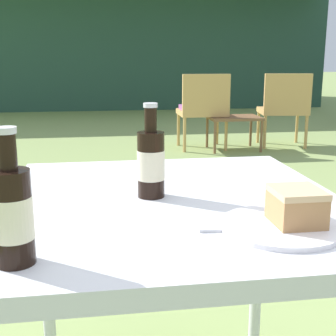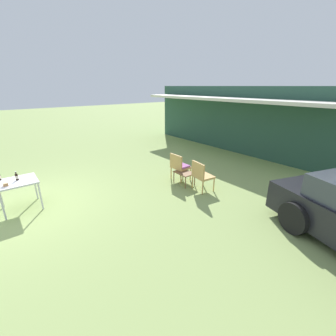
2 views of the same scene
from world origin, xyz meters
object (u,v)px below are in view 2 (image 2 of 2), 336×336
cake_on_plate (6,185)px  patio_table (17,184)px  wicker_chair_plain (201,174)px  cola_bottle_near (17,177)px  garden_side_table (184,173)px  wicker_chair_cushioned (179,165)px

cake_on_plate → patio_table: bearing=129.5°
wicker_chair_plain → cola_bottle_near: cola_bottle_near is taller
wicker_chair_plain → cola_bottle_near: 4.77m
wicker_chair_plain → patio_table: (-2.04, -4.30, 0.17)m
patio_table → cake_on_plate: 0.31m
cola_bottle_near → patio_table: bearing=-24.4°
garden_side_table → wicker_chair_cushioned: bearing=164.1°
wicker_chair_plain → cake_on_plate: 4.90m
wicker_chair_plain → cola_bottle_near: size_ratio=3.96×
wicker_chair_cushioned → wicker_chair_plain: same height
wicker_chair_plain → garden_side_table: wicker_chair_plain is taller
wicker_chair_plain → wicker_chair_cushioned: bearing=7.4°
wicker_chair_cushioned → patio_table: wicker_chair_cushioned is taller
patio_table → cake_on_plate: size_ratio=3.59×
wicker_chair_plain → patio_table: 4.76m
wicker_chair_plain → garden_side_table: bearing=15.6°
garden_side_table → patio_table: (-1.40, -4.22, 0.33)m
wicker_chair_cushioned → wicker_chair_plain: (0.99, -0.02, 0.01)m
garden_side_table → wicker_chair_plain: bearing=7.1°
cake_on_plate → cola_bottle_near: bearing=133.7°
wicker_chair_cushioned → cola_bottle_near: size_ratio=3.96×
garden_side_table → cola_bottle_near: (-1.45, -4.19, 0.49)m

